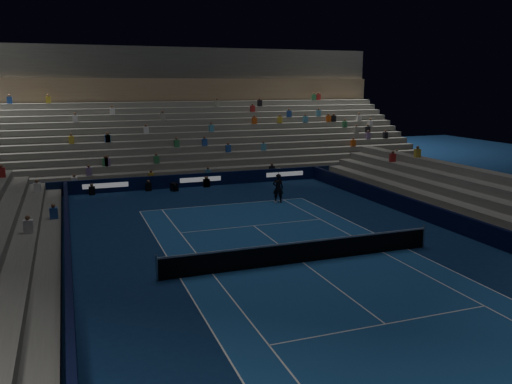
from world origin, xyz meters
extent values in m
plane|color=#0C224B|center=(0.00, 0.00, 0.00)|extent=(90.00, 90.00, 0.00)
cube|color=navy|center=(0.00, 0.00, 0.01)|extent=(10.97, 23.77, 0.01)
cube|color=#081132|center=(0.00, 18.50, 0.50)|extent=(44.00, 0.25, 1.00)
cube|color=black|center=(9.70, 0.00, 0.50)|extent=(0.25, 37.00, 1.00)
cube|color=black|center=(-9.70, 0.00, 0.50)|extent=(0.25, 37.00, 1.00)
cube|color=slate|center=(0.00, 19.50, 0.25)|extent=(44.00, 1.00, 0.50)
cube|color=slate|center=(0.00, 20.50, 0.50)|extent=(44.00, 1.00, 1.00)
cube|color=slate|center=(0.00, 21.50, 0.75)|extent=(44.00, 1.00, 1.50)
cube|color=slate|center=(0.00, 22.50, 1.00)|extent=(44.00, 1.00, 2.00)
cube|color=slate|center=(0.00, 23.50, 1.25)|extent=(44.00, 1.00, 2.50)
cube|color=slate|center=(0.00, 24.50, 1.50)|extent=(44.00, 1.00, 3.00)
cube|color=slate|center=(0.00, 25.50, 1.75)|extent=(44.00, 1.00, 3.50)
cube|color=slate|center=(0.00, 26.50, 2.00)|extent=(44.00, 1.00, 4.00)
cube|color=slate|center=(0.00, 27.50, 2.25)|extent=(44.00, 1.00, 4.50)
cube|color=slate|center=(0.00, 28.50, 2.50)|extent=(44.00, 1.00, 5.00)
cube|color=slate|center=(0.00, 29.50, 2.75)|extent=(44.00, 1.00, 5.50)
cube|color=slate|center=(0.00, 30.50, 3.00)|extent=(44.00, 1.00, 6.00)
cube|color=#897154|center=(0.00, 31.60, 7.10)|extent=(44.00, 0.60, 2.20)
cube|color=#40413E|center=(0.00, 33.00, 9.70)|extent=(44.00, 2.40, 3.00)
cube|color=gray|center=(10.50, 0.00, 0.25)|extent=(1.00, 37.00, 0.50)
cube|color=gray|center=(11.50, 0.00, 0.50)|extent=(1.00, 37.00, 1.00)
cube|color=#63635E|center=(-10.50, 0.00, 0.25)|extent=(1.00, 37.00, 0.50)
cube|color=#63635E|center=(-11.50, 0.00, 0.50)|extent=(1.00, 37.00, 1.00)
cylinder|color=#B2B2B7|center=(-6.40, 0.00, 0.55)|extent=(0.10, 0.10, 1.10)
cylinder|color=#B2B2B7|center=(6.40, 0.00, 0.55)|extent=(0.10, 0.10, 1.10)
cube|color=black|center=(0.00, 0.00, 0.45)|extent=(12.80, 0.03, 0.90)
cube|color=white|center=(0.00, 0.00, 0.94)|extent=(12.80, 0.04, 0.08)
imported|color=black|center=(3.47, 11.26, 0.97)|extent=(0.80, 0.62, 1.94)
cube|color=black|center=(-2.23, 17.41, 0.29)|extent=(0.57, 0.64, 0.59)
cylinder|color=black|center=(-2.23, 16.97, 0.47)|extent=(0.25, 0.38, 0.16)
camera|label=1|loc=(-9.42, -19.80, 7.76)|focal=36.55mm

